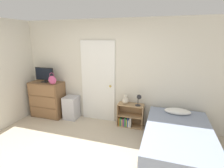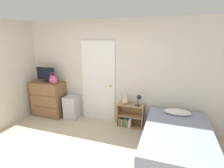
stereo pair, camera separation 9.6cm
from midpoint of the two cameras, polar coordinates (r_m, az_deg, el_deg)
The scene contains 10 objects.
wall_back at distance 4.39m, azimuth -1.38°, elevation 3.86°, with size 10.00×0.06×2.55m.
door_closed at distance 4.46m, azimuth -3.83°, elevation 0.75°, with size 0.89×0.09×2.05m.
dresser at distance 5.14m, azimuth -19.46°, elevation -4.53°, with size 0.88×0.45×0.96m.
tv at distance 4.99m, azimuth -20.35°, elevation 3.01°, with size 0.55×0.16×0.39m.
handbag at distance 4.68m, azimuth -18.14°, elevation 1.37°, with size 0.22×0.09×0.31m.
storage_bin at distance 4.85m, azimuth -12.37°, elevation -7.41°, with size 0.35×0.36×0.61m.
bookshelf at distance 4.37m, azimuth 6.12°, elevation -10.78°, with size 0.62×0.28×0.57m.
teddy_bear at distance 4.21m, azimuth 5.04°, elevation -5.13°, with size 0.16×0.16×0.24m.
desk_lamp at distance 4.08m, azimuth 9.42°, elevation -4.62°, with size 0.14×0.13×0.28m.
bed at distance 3.55m, azimuth 21.11°, elevation -17.52°, with size 1.20×1.95×0.64m.
Camera 2 is at (1.54, -2.00, 2.12)m, focal length 28.00 mm.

